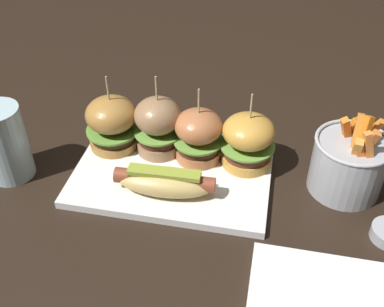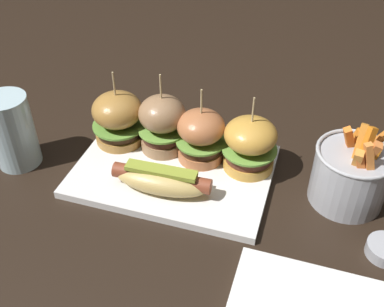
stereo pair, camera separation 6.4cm
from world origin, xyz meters
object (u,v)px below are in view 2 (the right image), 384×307
(fries_bucket, at_px, (351,174))
(slider_far_left, at_px, (118,118))
(hot_dog, at_px, (161,179))
(slider_center_right, at_px, (201,135))
(water_glass, at_px, (12,131))
(slider_center_left, at_px, (162,123))
(slider_far_right, at_px, (250,144))
(platter_main, at_px, (174,171))

(fries_bucket, bearing_deg, slider_far_left, 177.14)
(hot_dog, bearing_deg, slider_center_right, 69.30)
(water_glass, bearing_deg, slider_center_left, 22.63)
(slider_far_right, bearing_deg, slider_far_left, 179.12)
(hot_dog, height_order, water_glass, water_glass)
(hot_dog, distance_m, slider_center_left, 0.12)
(slider_far_left, height_order, water_glass, slider_far_left)
(slider_far_left, distance_m, water_glass, 0.18)
(slider_far_left, bearing_deg, water_glass, -147.97)
(fries_bucket, bearing_deg, platter_main, -174.75)
(platter_main, xyz_separation_m, slider_far_right, (0.12, 0.04, 0.06))
(platter_main, xyz_separation_m, hot_dog, (-0.00, -0.06, 0.03))
(slider_far_left, xyz_separation_m, slider_far_right, (0.24, -0.00, -0.00))
(slider_far_left, height_order, slider_far_right, slider_far_left)
(slider_center_left, height_order, slider_center_right, slider_center_left)
(slider_center_right, distance_m, water_glass, 0.33)
(platter_main, xyz_separation_m, water_glass, (-0.28, -0.05, 0.06))
(platter_main, distance_m, water_glass, 0.29)
(hot_dog, height_order, slider_far_left, slider_far_left)
(hot_dog, height_order, slider_center_right, slider_center_right)
(slider_center_right, height_order, water_glass, slider_center_right)
(slider_center_left, relative_size, slider_far_right, 1.08)
(platter_main, distance_m, hot_dog, 0.06)
(platter_main, relative_size, water_glass, 2.51)
(hot_dog, relative_size, slider_far_left, 1.16)
(slider_center_left, relative_size, slider_center_right, 1.08)
(platter_main, height_order, water_glass, water_glass)
(slider_far_right, relative_size, water_glass, 1.04)
(slider_far_left, bearing_deg, slider_far_right, -0.88)
(slider_center_left, relative_size, fries_bucket, 1.01)
(platter_main, height_order, slider_far_left, slider_far_left)
(slider_center_right, bearing_deg, slider_center_left, 173.95)
(water_glass, bearing_deg, hot_dog, -1.57)
(slider_far_right, distance_m, fries_bucket, 0.17)
(fries_bucket, height_order, water_glass, fries_bucket)
(slider_far_left, distance_m, fries_bucket, 0.41)
(slider_center_right, bearing_deg, platter_main, -130.64)
(hot_dog, bearing_deg, platter_main, 88.61)
(hot_dog, bearing_deg, water_glass, 178.43)
(slider_far_left, bearing_deg, fries_bucket, -2.86)
(platter_main, distance_m, fries_bucket, 0.29)
(fries_bucket, bearing_deg, slider_far_right, 174.28)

